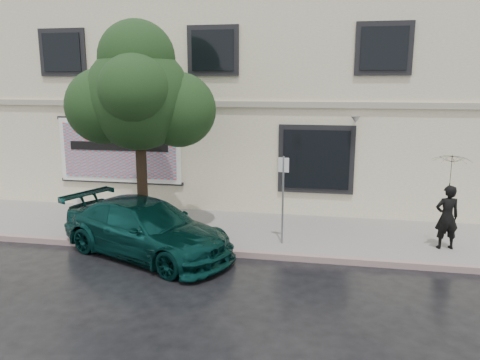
% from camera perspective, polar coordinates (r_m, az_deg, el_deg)
% --- Properties ---
extents(ground, '(90.00, 90.00, 0.00)m').
position_cam_1_polar(ground, '(10.85, -9.42, -11.49)').
color(ground, black).
rests_on(ground, ground).
extents(sidewalk, '(20.00, 3.50, 0.15)m').
position_cam_1_polar(sidewalk, '(13.72, -4.78, -5.97)').
color(sidewalk, gray).
rests_on(sidewalk, ground).
extents(curb, '(20.00, 0.18, 0.16)m').
position_cam_1_polar(curb, '(12.13, -6.99, -8.45)').
color(curb, gray).
rests_on(curb, ground).
extents(building, '(20.00, 8.12, 7.00)m').
position_cam_1_polar(building, '(18.67, -0.22, 9.52)').
color(building, beige).
rests_on(building, ground).
extents(billboard, '(4.30, 0.16, 2.20)m').
position_cam_1_polar(billboard, '(15.91, -14.49, 3.49)').
color(billboard, white).
rests_on(billboard, ground).
extents(car, '(5.19, 3.82, 1.38)m').
position_cam_1_polar(car, '(11.94, -11.37, -5.80)').
color(car, '#072E2B').
rests_on(car, ground).
extents(pedestrian, '(0.66, 0.50, 1.63)m').
position_cam_1_polar(pedestrian, '(12.77, 23.90, -4.16)').
color(pedestrian, black).
rests_on(pedestrian, sidewalk).
extents(umbrella, '(1.02, 1.02, 0.73)m').
position_cam_1_polar(umbrella, '(12.52, 24.36, 1.05)').
color(umbrella, black).
rests_on(umbrella, pedestrian).
extents(street_tree, '(2.75, 2.75, 5.09)m').
position_cam_1_polar(street_tree, '(12.65, -12.27, 9.69)').
color(street_tree, '#2F2315').
rests_on(street_tree, sidewalk).
extents(fire_hydrant, '(0.34, 0.32, 0.83)m').
position_cam_1_polar(fire_hydrant, '(14.76, -19.07, -3.38)').
color(fire_hydrant, silver).
rests_on(fire_hydrant, sidewalk).
extents(sign_pole, '(0.28, 0.08, 2.29)m').
position_cam_1_polar(sign_pole, '(11.95, 5.26, -1.34)').
color(sign_pole, gray).
rests_on(sign_pole, sidewalk).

